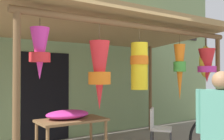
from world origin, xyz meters
TOP-DOWN VIEW (x-y plane):
  - shop_facade at (-0.00, 2.48)m, footprint 10.64×0.29m
  - market_stall_canopy at (0.40, 0.74)m, footprint 4.56×2.58m
  - display_table at (-0.60, 0.63)m, footprint 1.12×0.61m
  - flower_heap_on_table at (-0.63, 0.70)m, footprint 0.74×0.52m
  - folding_chair at (1.14, 0.42)m, footprint 0.56×0.56m
  - parked_bicycle at (2.20, -0.29)m, footprint 1.74×0.44m
  - vendor_in_orange at (0.16, -1.61)m, footprint 0.32×0.58m

SIDE VIEW (x-z plane):
  - parked_bicycle at x=2.20m, z-range -0.11..0.81m
  - folding_chair at x=1.14m, z-range 0.08..0.92m
  - display_table at x=-0.60m, z-range 0.28..1.04m
  - flower_heap_on_table at x=-0.63m, z-range 0.76..0.91m
  - vendor_in_orange at x=0.16m, z-range 0.13..1.67m
  - market_stall_canopy at x=0.40m, z-range 0.91..3.48m
  - shop_facade at x=0.00m, z-range 0.00..4.46m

